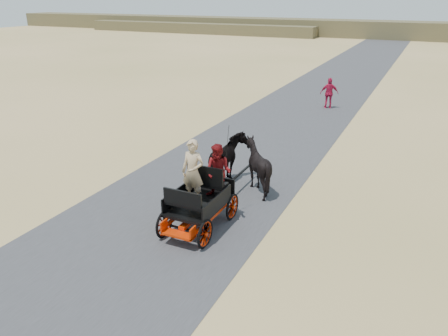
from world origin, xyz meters
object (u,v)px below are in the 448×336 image
at_px(pedestrian, 329,93).
at_px(horse_right, 257,166).
at_px(horse_left, 227,161).
at_px(carriage, 200,215).

bearing_deg(pedestrian, horse_right, 74.25).
distance_m(horse_left, horse_right, 1.10).
bearing_deg(horse_right, horse_left, 0.00).
relative_size(horse_left, pedestrian, 1.16).
bearing_deg(carriage, horse_right, 79.61).
height_order(horse_left, horse_right, horse_right).
distance_m(horse_left, pedestrian, 12.26).
bearing_deg(horse_right, pedestrian, -88.14).
relative_size(carriage, pedestrian, 1.39).
bearing_deg(carriage, horse_left, 100.39).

